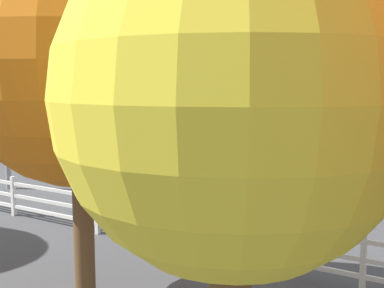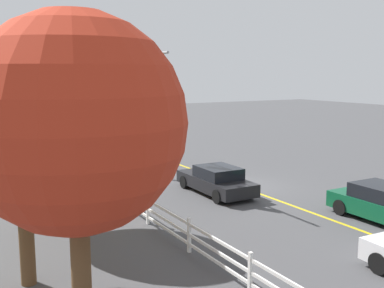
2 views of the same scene
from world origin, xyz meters
name	(u,v)px [view 1 (image 1 of 2)]	position (x,y,z in m)	size (l,w,h in m)	color
ground_plane	(225,188)	(0.00, 0.00, 0.00)	(120.00, 120.00, 0.00)	#444447
lane_center_stripe	(334,202)	(-4.00, 0.00, 0.00)	(28.00, 0.16, 0.01)	gold
signal_assembly	(42,49)	(4.65, 4.22, 4.97)	(7.09, 0.38, 7.07)	gray
car_2	(213,180)	(-0.48, 1.77, 0.65)	(4.67, 2.01, 1.34)	black
white_rail_fence	(209,231)	(-3.00, 6.51, 0.60)	(26.10, 0.10, 1.15)	white
tree_0	(233,102)	(-6.02, 11.44, 3.62)	(3.21, 3.21, 5.26)	brown
tree_2	(79,66)	(-2.05, 9.32, 4.09)	(4.12, 4.12, 6.17)	brown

